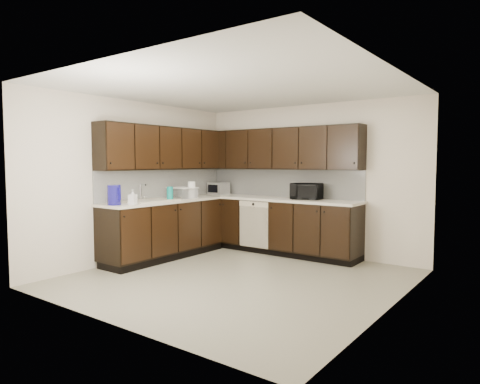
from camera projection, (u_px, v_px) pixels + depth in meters
name	position (u px, v px, depth m)	size (l,w,h in m)	color
floor	(237.00, 278.00, 5.68)	(4.00, 4.00, 0.00)	gray
ceiling	(237.00, 88.00, 5.51)	(4.00, 4.00, 0.00)	white
wall_back	(308.00, 180.00, 7.20)	(4.00, 0.02, 2.50)	silver
wall_left	(136.00, 181.00, 6.78)	(0.02, 4.00, 2.50)	silver
wall_right	(392.00, 191.00, 4.41)	(0.02, 4.00, 2.50)	silver
wall_front	(109.00, 194.00, 3.99)	(4.00, 0.02, 2.50)	silver
lower_cabinets	(229.00, 230.00, 7.14)	(3.00, 2.80, 0.90)	black
countertop	(228.00, 200.00, 7.10)	(3.03, 2.83, 0.04)	beige
backsplash	(226.00, 183.00, 7.38)	(3.00, 2.80, 0.48)	beige
upper_cabinets	(227.00, 149.00, 7.18)	(3.00, 2.80, 0.70)	black
dishwasher	(254.00, 221.00, 7.19)	(0.58, 0.04, 0.78)	beige
sink	(150.00, 205.00, 6.60)	(0.54, 0.82, 0.42)	beige
microwave	(306.00, 191.00, 6.93)	(0.47, 0.32, 0.26)	black
soap_bottle_a	(133.00, 197.00, 6.08)	(0.10, 0.10, 0.22)	gray
soap_bottle_b	(191.00, 190.00, 7.60)	(0.08, 0.09, 0.22)	gray
toaster_oven	(219.00, 188.00, 8.06)	(0.36, 0.26, 0.22)	silver
storage_bin	(182.00, 193.00, 7.21)	(0.44, 0.33, 0.17)	silver
blue_pitcher	(114.00, 195.00, 6.01)	(0.19, 0.19, 0.28)	#150F8B
teal_tumbler	(170.00, 194.00, 6.74)	(0.10, 0.10, 0.22)	#0B807A
paper_towel_roll	(192.00, 190.00, 7.21)	(0.13, 0.13, 0.28)	white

